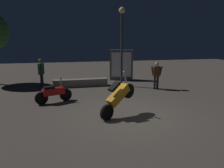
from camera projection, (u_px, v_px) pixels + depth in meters
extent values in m
plane|color=#4C443D|center=(129.00, 115.00, 7.66)|extent=(40.00, 40.00, 0.00)
cylinder|color=black|center=(107.00, 112.00, 7.09)|extent=(0.53, 0.37, 0.56)
cylinder|color=black|center=(128.00, 91.00, 7.72)|extent=(0.53, 0.37, 0.56)
cube|color=orange|center=(118.00, 95.00, 7.36)|extent=(0.98, 0.75, 0.76)
cube|color=black|center=(114.00, 86.00, 7.15)|extent=(0.49, 0.43, 0.32)
cylinder|color=gray|center=(125.00, 77.00, 7.47)|extent=(0.21, 0.16, 0.44)
sphere|color=#F2EABF|center=(127.00, 84.00, 7.59)|extent=(0.12, 0.12, 0.12)
cylinder|color=black|center=(41.00, 98.00, 8.84)|extent=(0.56, 0.29, 0.56)
cylinder|color=black|center=(66.00, 95.00, 9.44)|extent=(0.56, 0.29, 0.56)
cube|color=#B71414|center=(54.00, 91.00, 9.09)|extent=(0.99, 0.62, 0.30)
cube|color=black|center=(49.00, 88.00, 8.94)|extent=(0.50, 0.38, 0.10)
cylinder|color=gray|center=(61.00, 82.00, 9.20)|extent=(0.08, 0.08, 0.45)
sphere|color=#F2EABF|center=(63.00, 89.00, 9.32)|extent=(0.12, 0.12, 0.12)
cylinder|color=black|center=(157.00, 83.00, 11.63)|extent=(0.12, 0.12, 0.75)
cylinder|color=black|center=(155.00, 83.00, 11.63)|extent=(0.12, 0.12, 0.75)
cube|color=#59331E|center=(157.00, 71.00, 11.49)|extent=(0.40, 0.30, 0.56)
sphere|color=tan|center=(157.00, 64.00, 11.41)|extent=(0.21, 0.21, 0.21)
cylinder|color=#59331E|center=(161.00, 71.00, 11.50)|extent=(0.19, 0.12, 0.51)
cylinder|color=#59331E|center=(152.00, 71.00, 11.48)|extent=(0.19, 0.12, 0.51)
cylinder|color=black|center=(42.00, 81.00, 11.83)|extent=(0.12, 0.12, 0.84)
cylinder|color=black|center=(42.00, 82.00, 11.67)|extent=(0.12, 0.12, 0.84)
cube|color=#1E3F2D|center=(41.00, 69.00, 11.60)|extent=(0.32, 0.41, 0.62)
sphere|color=brown|center=(40.00, 61.00, 11.50)|extent=(0.23, 0.23, 0.23)
cylinder|color=#1E3F2D|center=(42.00, 68.00, 11.83)|extent=(0.13, 0.20, 0.57)
cylinder|color=#1E3F2D|center=(40.00, 69.00, 11.36)|extent=(0.13, 0.20, 0.57)
cylinder|color=#38383D|center=(122.00, 51.00, 12.11)|extent=(0.14, 0.14, 4.26)
sphere|color=#F9E59E|center=(122.00, 10.00, 11.64)|extent=(0.36, 0.36, 0.36)
cube|color=#595960|center=(121.00, 65.00, 14.36)|extent=(1.68, 0.93, 2.10)
cube|color=white|center=(121.00, 65.00, 14.08)|extent=(1.30, 0.42, 1.68)
cube|color=gray|center=(81.00, 83.00, 12.37)|extent=(3.22, 0.50, 0.45)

